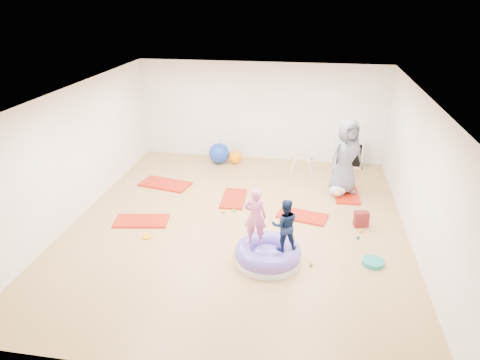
# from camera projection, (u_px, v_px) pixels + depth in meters

# --- Properties ---
(room) EXTENTS (7.01, 8.01, 2.81)m
(room) POSITION_uv_depth(u_px,v_px,m) (238.00, 163.00, 8.57)
(room) COLOR #A5864D
(room) RESTS_ON ground
(gym_mat_front_left) EXTENTS (1.21, 0.73, 0.05)m
(gym_mat_front_left) POSITION_uv_depth(u_px,v_px,m) (141.00, 221.00, 9.22)
(gym_mat_front_left) COLOR red
(gym_mat_front_left) RESTS_ON ground
(gym_mat_mid_left) EXTENTS (1.36, 0.88, 0.05)m
(gym_mat_mid_left) POSITION_uv_depth(u_px,v_px,m) (165.00, 184.00, 10.96)
(gym_mat_mid_left) COLOR red
(gym_mat_mid_left) RESTS_ON ground
(gym_mat_center_back) EXTENTS (0.58, 1.09, 0.04)m
(gym_mat_center_back) POSITION_uv_depth(u_px,v_px,m) (234.00, 198.00, 10.22)
(gym_mat_center_back) COLOR red
(gym_mat_center_back) RESTS_ON ground
(gym_mat_right) EXTENTS (1.16, 0.77, 0.04)m
(gym_mat_right) POSITION_uv_depth(u_px,v_px,m) (302.00, 216.00, 9.42)
(gym_mat_right) COLOR red
(gym_mat_right) RESTS_ON ground
(gym_mat_rear_right) EXTENTS (0.64, 1.18, 0.05)m
(gym_mat_rear_right) POSITION_uv_depth(u_px,v_px,m) (346.00, 193.00, 10.47)
(gym_mat_rear_right) COLOR red
(gym_mat_rear_right) RESTS_ON ground
(inflatable_cushion) EXTENTS (1.23, 1.23, 0.39)m
(inflatable_cushion) POSITION_uv_depth(u_px,v_px,m) (268.00, 254.00, 7.83)
(inflatable_cushion) COLOR white
(inflatable_cushion) RESTS_ON ground
(child_pink) EXTENTS (0.41, 0.27, 1.11)m
(child_pink) POSITION_uv_depth(u_px,v_px,m) (255.00, 214.00, 7.65)
(child_pink) COLOR #CA5C91
(child_pink) RESTS_ON inflatable_cushion
(child_navy) EXTENTS (0.54, 0.46, 0.99)m
(child_navy) POSITION_uv_depth(u_px,v_px,m) (285.00, 223.00, 7.49)
(child_navy) COLOR #0D1A39
(child_navy) RESTS_ON inflatable_cushion
(adult_caregiver) EXTENTS (1.06, 0.94, 1.82)m
(adult_caregiver) POSITION_uv_depth(u_px,v_px,m) (346.00, 157.00, 10.14)
(adult_caregiver) COLOR slate
(adult_caregiver) RESTS_ON gym_mat_rear_right
(infant) EXTENTS (0.39, 0.40, 0.23)m
(infant) POSITION_uv_depth(u_px,v_px,m) (337.00, 191.00, 10.26)
(infant) COLOR #B5D0F2
(infant) RESTS_ON gym_mat_rear_right
(ball_pit_balls) EXTENTS (3.02, 1.88, 0.07)m
(ball_pit_balls) POSITION_uv_depth(u_px,v_px,m) (285.00, 235.00, 8.67)
(ball_pit_balls) COLOR orange
(ball_pit_balls) RESTS_ON ground
(exercise_ball_blue) EXTENTS (0.59, 0.59, 0.59)m
(exercise_ball_blue) POSITION_uv_depth(u_px,v_px,m) (219.00, 153.00, 12.26)
(exercise_ball_blue) COLOR #1635A9
(exercise_ball_blue) RESTS_ON ground
(exercise_ball_orange) EXTENTS (0.39, 0.39, 0.39)m
(exercise_ball_orange) POSITION_uv_depth(u_px,v_px,m) (235.00, 157.00, 12.28)
(exercise_ball_orange) COLOR orange
(exercise_ball_orange) RESTS_ON ground
(infant_play_gym) EXTENTS (0.68, 0.64, 0.52)m
(infant_play_gym) POSITION_uv_depth(u_px,v_px,m) (302.00, 164.00, 11.40)
(infant_play_gym) COLOR silver
(infant_play_gym) RESTS_ON ground
(cube_shelf) EXTENTS (0.77, 0.38, 0.77)m
(cube_shelf) POSITION_uv_depth(u_px,v_px,m) (349.00, 153.00, 12.03)
(cube_shelf) COLOR silver
(cube_shelf) RESTS_ON ground
(balance_disc) EXTENTS (0.39, 0.39, 0.09)m
(balance_disc) POSITION_uv_depth(u_px,v_px,m) (373.00, 262.00, 7.78)
(balance_disc) COLOR #1A8676
(balance_disc) RESTS_ON ground
(backpack) EXTENTS (0.32, 0.23, 0.33)m
(backpack) POSITION_uv_depth(u_px,v_px,m) (361.00, 219.00, 8.99)
(backpack) COLOR #A82226
(backpack) RESTS_ON ground
(yellow_toy) EXTENTS (0.22, 0.22, 0.03)m
(yellow_toy) POSITION_uv_depth(u_px,v_px,m) (147.00, 236.00, 8.65)
(yellow_toy) COLOR orange
(yellow_toy) RESTS_ON ground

